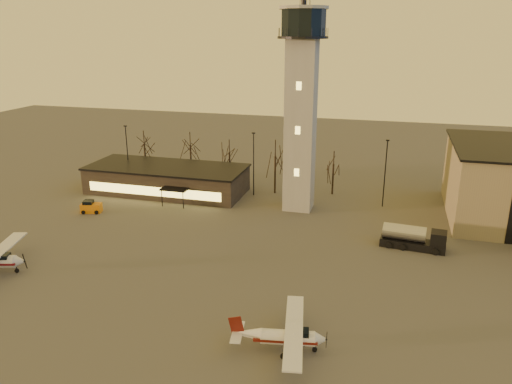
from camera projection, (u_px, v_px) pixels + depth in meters
The scene contains 8 objects.
ground at pixel (237, 313), 46.40m from camera, with size 220.00×220.00×0.00m, color #454240.
control_tower at pixel (301, 97), 68.84m from camera, with size 6.80×6.80×32.60m.
terminal at pixel (167, 179), 80.64m from camera, with size 25.40×12.20×4.30m.
light_poles at pixel (304, 171), 73.01m from camera, with size 58.50×12.25×10.14m.
tree_row at pixel (229, 150), 83.94m from camera, with size 37.20×9.20×8.80m.
cessna_front at pixel (289, 340), 40.70m from camera, with size 8.49×10.69×2.94m.
fuel_truck at pixel (413, 239), 59.96m from camera, with size 7.75×3.11×2.80m.
service_cart at pixel (91, 208), 71.87m from camera, with size 3.11×2.37×1.78m.
Camera 1 is at (12.61, -38.68, 25.06)m, focal length 35.00 mm.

